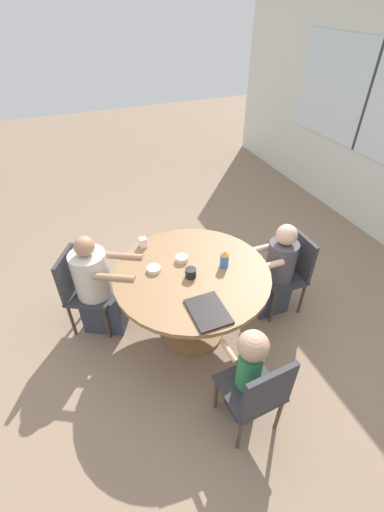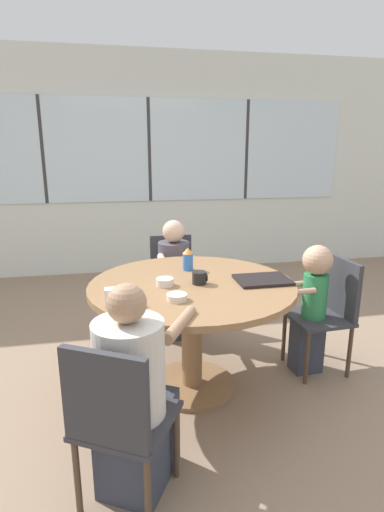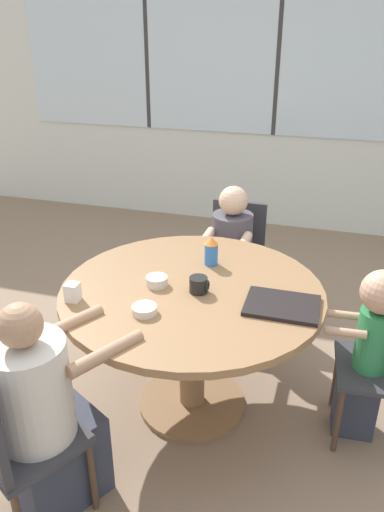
{
  "view_description": "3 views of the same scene",
  "coord_description": "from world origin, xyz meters",
  "px_view_note": "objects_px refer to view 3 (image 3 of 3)",
  "views": [
    {
      "loc": [
        2.02,
        -0.83,
        2.67
      ],
      "look_at": [
        0.0,
        0.0,
        0.94
      ],
      "focal_mm": 24.0,
      "sensor_mm": 36.0,
      "label": 1
    },
    {
      "loc": [
        -0.47,
        -2.42,
        1.6
      ],
      "look_at": [
        0.0,
        0.0,
        0.94
      ],
      "focal_mm": 28.0,
      "sensor_mm": 36.0,
      "label": 2
    },
    {
      "loc": [
        0.62,
        -2.12,
        2.01
      ],
      "look_at": [
        0.0,
        0.0,
        0.94
      ],
      "focal_mm": 35.0,
      "sensor_mm": 36.0,
      "label": 3
    }
  ],
  "objects_px": {
    "sippy_cup": "(211,251)",
    "chair_for_man_blue_shirt": "(235,251)",
    "bowl_cereal": "(144,310)",
    "person_toddler": "(368,352)",
    "person_man_blue_shirt": "(230,266)",
    "milk_carton_small": "(73,292)",
    "chair_for_woman_green_shirt": "(6,436)",
    "bowl_white_shallow": "(157,281)",
    "person_woman_green_shirt": "(45,421)",
    "coffee_mug": "(199,285)"
  },
  "relations": [
    {
      "from": "milk_carton_small",
      "to": "bowl_cereal",
      "type": "bearing_deg",
      "value": -1.59
    },
    {
      "from": "coffee_mug",
      "to": "sippy_cup",
      "type": "xyz_separation_m",
      "value": [
        -0.02,
        0.32,
        0.04
      ]
    },
    {
      "from": "chair_for_man_blue_shirt",
      "to": "person_man_blue_shirt",
      "type": "height_order",
      "value": "person_man_blue_shirt"
    },
    {
      "from": "coffee_mug",
      "to": "person_woman_green_shirt",
      "type": "bearing_deg",
      "value": -122.41
    },
    {
      "from": "person_woman_green_shirt",
      "to": "person_man_blue_shirt",
      "type": "xyz_separation_m",
      "value": [
        0.44,
        1.64,
        -0.0
      ]
    },
    {
      "from": "sippy_cup",
      "to": "milk_carton_small",
      "type": "xyz_separation_m",
      "value": [
        -0.54,
        -0.57,
        -0.04
      ]
    },
    {
      "from": "person_toddler",
      "to": "sippy_cup",
      "type": "relative_size",
      "value": 5.87
    },
    {
      "from": "chair_for_man_blue_shirt",
      "to": "person_woman_green_shirt",
      "type": "distance_m",
      "value": 1.86
    },
    {
      "from": "chair_for_woman_green_shirt",
      "to": "bowl_cereal",
      "type": "xyz_separation_m",
      "value": [
        0.36,
        0.62,
        0.28
      ]
    },
    {
      "from": "sippy_cup",
      "to": "bowl_cereal",
      "type": "distance_m",
      "value": 0.61
    },
    {
      "from": "sippy_cup",
      "to": "chair_for_man_blue_shirt",
      "type": "bearing_deg",
      "value": 90.64
    },
    {
      "from": "chair_for_woman_green_shirt",
      "to": "bowl_cereal",
      "type": "distance_m",
      "value": 0.77
    },
    {
      "from": "sippy_cup",
      "to": "bowl_cereal",
      "type": "xyz_separation_m",
      "value": [
        -0.17,
        -0.58,
        -0.06
      ]
    },
    {
      "from": "person_toddler",
      "to": "person_woman_green_shirt",
      "type": "bearing_deg",
      "value": 118.43
    },
    {
      "from": "person_toddler",
      "to": "bowl_white_shallow",
      "type": "xyz_separation_m",
      "value": [
        -1.07,
        -0.08,
        0.28
      ]
    },
    {
      "from": "chair_for_woman_green_shirt",
      "to": "bowl_cereal",
      "type": "relative_size",
      "value": 7.11
    },
    {
      "from": "person_man_blue_shirt",
      "to": "bowl_cereal",
      "type": "xyz_separation_m",
      "value": [
        -0.16,
        -1.17,
        0.32
      ]
    },
    {
      "from": "person_woman_green_shirt",
      "to": "bowl_cereal",
      "type": "height_order",
      "value": "person_woman_green_shirt"
    },
    {
      "from": "person_woman_green_shirt",
      "to": "bowl_cereal",
      "type": "relative_size",
      "value": 8.86
    },
    {
      "from": "person_man_blue_shirt",
      "to": "bowl_white_shallow",
      "type": "distance_m",
      "value": 0.98
    },
    {
      "from": "sippy_cup",
      "to": "bowl_white_shallow",
      "type": "xyz_separation_m",
      "value": [
        -0.21,
        -0.31,
        -0.06
      ]
    },
    {
      "from": "person_man_blue_shirt",
      "to": "bowl_cereal",
      "type": "height_order",
      "value": "person_man_blue_shirt"
    },
    {
      "from": "person_man_blue_shirt",
      "to": "sippy_cup",
      "type": "xyz_separation_m",
      "value": [
        0.01,
        -0.59,
        0.38
      ]
    },
    {
      "from": "person_woman_green_shirt",
      "to": "coffee_mug",
      "type": "xyz_separation_m",
      "value": [
        0.47,
        0.74,
        0.34
      ]
    },
    {
      "from": "person_man_blue_shirt",
      "to": "chair_for_woman_green_shirt",
      "type": "bearing_deg",
      "value": 74.79
    },
    {
      "from": "bowl_white_shallow",
      "to": "coffee_mug",
      "type": "bearing_deg",
      "value": -1.35
    },
    {
      "from": "person_toddler",
      "to": "bowl_white_shallow",
      "type": "height_order",
      "value": "person_toddler"
    },
    {
      "from": "person_woman_green_shirt",
      "to": "coffee_mug",
      "type": "relative_size",
      "value": 10.7
    },
    {
      "from": "coffee_mug",
      "to": "bowl_cereal",
      "type": "xyz_separation_m",
      "value": [
        -0.19,
        -0.26,
        -0.02
      ]
    },
    {
      "from": "bowl_cereal",
      "to": "bowl_white_shallow",
      "type": "bearing_deg",
      "value": 97.56
    },
    {
      "from": "chair_for_man_blue_shirt",
      "to": "coffee_mug",
      "type": "height_order",
      "value": "chair_for_man_blue_shirt"
    },
    {
      "from": "bowl_white_shallow",
      "to": "bowl_cereal",
      "type": "xyz_separation_m",
      "value": [
        0.04,
        -0.27,
        -0.01
      ]
    },
    {
      "from": "bowl_cereal",
      "to": "person_man_blue_shirt",
      "type": "bearing_deg",
      "value": 82.22
    },
    {
      "from": "chair_for_man_blue_shirt",
      "to": "person_toddler",
      "type": "xyz_separation_m",
      "value": [
        0.87,
        -0.99,
        0.01
      ]
    },
    {
      "from": "bowl_cereal",
      "to": "person_toddler",
      "type": "bearing_deg",
      "value": 18.46
    },
    {
      "from": "chair_for_man_blue_shirt",
      "to": "sippy_cup",
      "type": "distance_m",
      "value": 0.83
    },
    {
      "from": "person_woman_green_shirt",
      "to": "coffee_mug",
      "type": "distance_m",
      "value": 0.93
    },
    {
      "from": "person_woman_green_shirt",
      "to": "sippy_cup",
      "type": "relative_size",
      "value": 6.44
    },
    {
      "from": "chair_for_woman_green_shirt",
      "to": "person_woman_green_shirt",
      "type": "bearing_deg",
      "value": 90.0
    },
    {
      "from": "sippy_cup",
      "to": "bowl_cereal",
      "type": "bearing_deg",
      "value": -106.43
    },
    {
      "from": "person_woman_green_shirt",
      "to": "milk_carton_small",
      "type": "height_order",
      "value": "person_woman_green_shirt"
    },
    {
      "from": "person_toddler",
      "to": "milk_carton_small",
      "type": "xyz_separation_m",
      "value": [
        -1.41,
        -0.34,
        0.3
      ]
    },
    {
      "from": "chair_for_woman_green_shirt",
      "to": "bowl_white_shallow",
      "type": "height_order",
      "value": "chair_for_woman_green_shirt"
    },
    {
      "from": "chair_for_woman_green_shirt",
      "to": "coffee_mug",
      "type": "xyz_separation_m",
      "value": [
        0.55,
        0.88,
        0.3
      ]
    },
    {
      "from": "bowl_cereal",
      "to": "coffee_mug",
      "type": "bearing_deg",
      "value": 54.2
    },
    {
      "from": "person_toddler",
      "to": "sippy_cup",
      "type": "bearing_deg",
      "value": 71.38
    },
    {
      "from": "person_woman_green_shirt",
      "to": "sippy_cup",
      "type": "distance_m",
      "value": 1.21
    },
    {
      "from": "person_toddler",
      "to": "coffee_mug",
      "type": "distance_m",
      "value": 0.9
    },
    {
      "from": "coffee_mug",
      "to": "bowl_cereal",
      "type": "relative_size",
      "value": 0.83
    },
    {
      "from": "person_toddler",
      "to": "sippy_cup",
      "type": "xyz_separation_m",
      "value": [
        -0.87,
        0.23,
        0.34
      ]
    }
  ]
}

